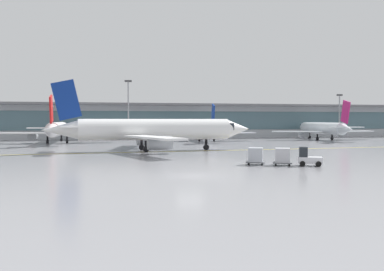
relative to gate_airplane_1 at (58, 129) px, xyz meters
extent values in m
plane|color=gray|center=(17.73, -58.48, -3.01)|extent=(400.00, 400.00, 0.00)
cube|color=yellow|center=(18.41, -29.62, -3.01)|extent=(109.83, 6.79, 0.01)
cube|color=#B2B7BC|center=(17.73, 19.54, 1.49)|extent=(171.68, 8.00, 9.00)
cube|color=slate|center=(17.73, 15.46, 1.94)|extent=(164.81, 0.16, 5.04)
cube|color=slate|center=(17.73, 18.04, 6.29)|extent=(178.55, 11.00, 0.60)
cylinder|color=white|center=(0.00, 0.39, 0.10)|extent=(3.17, 21.80, 3.02)
cone|color=white|center=(-0.08, 13.09, 0.10)|extent=(2.90, 3.65, 2.87)
cube|color=black|center=(-0.07, 10.67, 0.48)|extent=(2.38, 2.74, 1.06)
cone|color=white|center=(0.08, -12.92, 0.10)|extent=(2.60, 4.86, 2.57)
cube|color=white|center=(-7.73, -1.44, -0.73)|extent=(12.76, 6.11, 0.25)
cylinder|color=#999EA3|center=(-5.25, -0.09, -1.57)|extent=(1.89, 3.21, 1.87)
cube|color=white|center=(7.75, -1.34, -0.73)|extent=(12.75, 6.25, 0.25)
cylinder|color=#999EA3|center=(5.25, -0.02, -1.57)|extent=(1.89, 3.21, 1.87)
cube|color=red|center=(0.08, -11.95, 4.19)|extent=(0.35, 4.08, 5.70)
cube|color=white|center=(-2.15, -11.61, 0.55)|extent=(4.46, 2.16, 0.21)
cube|color=white|center=(2.30, -11.58, 0.55)|extent=(4.46, 2.16, 0.21)
cylinder|color=black|center=(-0.05, 8.01, -2.21)|extent=(0.39, 0.39, 1.60)
cylinder|color=black|center=(-0.05, 8.01, -2.61)|extent=(0.49, 0.80, 0.80)
cylinder|color=black|center=(-2.04, -1.40, -2.21)|extent=(0.39, 0.39, 1.60)
cylinder|color=black|center=(-2.04, -1.40, -2.61)|extent=(0.49, 0.80, 0.80)
cylinder|color=black|center=(2.06, -1.38, -2.21)|extent=(0.39, 0.39, 1.60)
cylinder|color=black|center=(2.06, -1.38, -2.61)|extent=(0.49, 0.80, 0.80)
cylinder|color=silver|center=(34.20, 1.61, -0.32)|extent=(4.42, 19.01, 2.62)
cone|color=silver|center=(35.26, 12.55, -0.32)|extent=(2.78, 3.37, 2.49)
cube|color=black|center=(35.06, 10.47, 0.01)|extent=(2.26, 2.54, 0.92)
cone|color=silver|center=(33.09, -9.85, -0.32)|extent=(2.62, 4.38, 2.22)
cube|color=silver|center=(27.39, 0.72, -1.04)|extent=(10.93, 6.25, 0.22)
cylinder|color=#999EA3|center=(29.64, 1.66, -1.77)|extent=(1.88, 2.91, 1.62)
cube|color=silver|center=(40.72, -0.57, -1.04)|extent=(11.05, 4.39, 0.22)
cylinder|color=#999EA3|center=(38.68, 0.79, -1.77)|extent=(1.88, 2.91, 1.62)
cube|color=navy|center=(33.17, -9.02, 3.22)|extent=(0.62, 3.54, 4.93)
cube|color=silver|center=(31.29, -8.53, 0.07)|extent=(4.01, 2.21, 0.18)
cube|color=silver|center=(35.12, -8.90, 0.07)|extent=(4.01, 2.21, 0.18)
cylinder|color=black|center=(34.84, 8.17, -2.32)|extent=(0.34, 0.34, 1.39)
cylinder|color=black|center=(34.84, 8.17, -2.67)|extent=(0.49, 0.73, 0.69)
cylinder|color=black|center=(32.29, 0.25, -2.32)|extent=(0.34, 0.34, 1.39)
cylinder|color=black|center=(32.29, 0.25, -2.67)|extent=(0.49, 0.73, 0.69)
cylinder|color=black|center=(35.82, -0.09, -2.32)|extent=(0.34, 0.34, 1.39)
cylinder|color=black|center=(35.82, -0.09, -2.67)|extent=(0.49, 0.73, 0.69)
cylinder|color=white|center=(64.90, 1.20, -0.01)|extent=(4.42, 21.20, 2.92)
cone|color=white|center=(65.78, 13.44, -0.01)|extent=(3.02, 3.70, 2.78)
cube|color=black|center=(65.61, 11.11, 0.36)|extent=(2.46, 2.79, 1.02)
cone|color=white|center=(63.98, -11.63, -0.01)|extent=(2.81, 4.84, 2.48)
cube|color=white|center=(57.32, 0.02, -0.81)|extent=(12.25, 6.73, 0.24)
cylinder|color=#999EA3|center=(59.81, 1.13, -1.62)|extent=(2.02, 3.22, 1.81)
cube|color=white|center=(72.24, -1.05, -0.81)|extent=(12.34, 5.18, 0.24)
cylinder|color=#999EA3|center=(69.93, 0.41, -1.62)|extent=(2.02, 3.22, 1.81)
cube|color=#B21E66|center=(64.05, -10.69, 3.95)|extent=(0.59, 3.95, 5.50)
cube|color=white|center=(61.93, -10.20, 0.43)|extent=(4.43, 2.36, 0.21)
cube|color=white|center=(66.22, -10.50, 0.43)|extent=(4.43, 2.36, 0.21)
cylinder|color=black|center=(65.43, 8.55, -2.24)|extent=(0.38, 0.38, 1.55)
cylinder|color=black|center=(65.43, 8.55, -2.63)|extent=(0.53, 0.81, 0.77)
cylinder|color=black|center=(62.80, -0.37, -2.24)|extent=(0.38, 0.38, 1.55)
cylinder|color=black|center=(62.80, -0.37, -2.63)|extent=(0.53, 0.81, 0.77)
cylinder|color=black|center=(66.75, -0.66, -2.24)|extent=(0.38, 0.38, 1.55)
cylinder|color=black|center=(66.75, -0.66, -2.63)|extent=(0.53, 0.81, 0.77)
cylinder|color=white|center=(18.41, -27.62, 0.54)|extent=(25.04, 4.90, 3.46)
cone|color=white|center=(32.90, -26.77, 0.54)|extent=(4.33, 3.52, 3.28)
cube|color=black|center=(30.14, -26.93, 0.97)|extent=(3.26, 2.87, 1.21)
cone|color=white|center=(3.24, -28.51, 0.54)|extent=(5.69, 3.26, 2.94)
cube|color=white|center=(15.87, -18.91, -0.41)|extent=(6.30, 14.59, 0.28)
cylinder|color=#999EA3|center=(17.56, -21.66, -1.37)|extent=(3.78, 2.34, 2.13)
cube|color=white|center=(16.90, -36.56, -0.41)|extent=(7.79, 14.50, 0.28)
cylinder|color=#999EA3|center=(18.26, -33.63, -1.37)|extent=(3.78, 2.34, 2.13)
cube|color=navy|center=(4.34, -28.44, 5.22)|extent=(4.67, 0.64, 6.51)
cube|color=white|center=(4.60, -25.88, 1.06)|extent=(2.73, 5.21, 0.24)
cube|color=white|center=(4.90, -30.95, 1.06)|extent=(2.73, 5.21, 0.24)
cylinder|color=black|center=(27.11, -27.11, -2.10)|extent=(0.45, 0.45, 1.83)
cylinder|color=black|center=(27.11, -27.11, -2.56)|extent=(0.95, 0.61, 0.91)
cylinder|color=black|center=(16.25, -25.40, -2.10)|extent=(0.45, 0.45, 1.83)
cylinder|color=black|center=(16.25, -25.40, -2.56)|extent=(0.95, 0.61, 0.91)
cylinder|color=black|center=(16.52, -30.07, -2.10)|extent=(0.45, 0.45, 1.83)
cylinder|color=black|center=(16.52, -30.07, -2.56)|extent=(0.95, 0.61, 0.91)
cube|color=silver|center=(32.50, -53.27, -2.36)|extent=(2.94, 2.33, 0.70)
cube|color=#1E2328|center=(31.82, -52.96, -1.46)|extent=(1.33, 1.50, 1.10)
cylinder|color=black|center=(33.57, -52.97, -2.71)|extent=(0.64, 0.44, 0.60)
cylinder|color=black|center=(33.00, -54.25, -2.71)|extent=(0.64, 0.44, 0.60)
cylinder|color=black|center=(32.01, -52.28, -2.71)|extent=(0.64, 0.44, 0.60)
cylinder|color=black|center=(31.44, -53.56, -2.71)|extent=(0.64, 0.44, 0.60)
cube|color=#595B60|center=(29.75, -52.05, -2.73)|extent=(2.57, 2.31, 0.12)
cube|color=silver|center=(29.75, -52.05, -1.87)|extent=(2.07, 2.02, 1.60)
cylinder|color=black|center=(30.72, -51.71, -2.90)|extent=(0.24, 0.18, 0.22)
cylinder|color=black|center=(30.15, -52.99, -2.90)|extent=(0.24, 0.18, 0.22)
cylinder|color=black|center=(29.35, -51.10, -2.90)|extent=(0.24, 0.18, 0.22)
cylinder|color=black|center=(28.78, -52.38, -2.90)|extent=(0.24, 0.18, 0.22)
cube|color=#595B60|center=(27.00, -50.82, -2.73)|extent=(2.57, 2.31, 0.12)
cube|color=#B2B7C1|center=(27.00, -50.82, -1.87)|extent=(2.07, 2.02, 1.60)
cylinder|color=black|center=(27.97, -50.49, -2.90)|extent=(0.24, 0.18, 0.22)
cylinder|color=black|center=(27.40, -51.77, -2.90)|extent=(0.24, 0.18, 0.22)
cylinder|color=black|center=(26.60, -49.88, -2.90)|extent=(0.24, 0.18, 0.22)
cylinder|color=black|center=(26.03, -51.16, -2.90)|extent=(0.24, 0.18, 0.22)
cylinder|color=gray|center=(16.13, 10.98, 4.37)|extent=(0.36, 0.36, 14.77)
cube|color=#3F3F42|center=(16.13, 10.98, 12.01)|extent=(1.80, 0.30, 0.50)
cylinder|color=gray|center=(76.86, 12.45, 3.02)|extent=(0.36, 0.36, 12.08)
cube|color=#3F3F42|center=(76.86, 12.45, 9.31)|extent=(1.80, 0.30, 0.50)
camera|label=1|loc=(10.06, -95.11, 2.12)|focal=38.41mm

